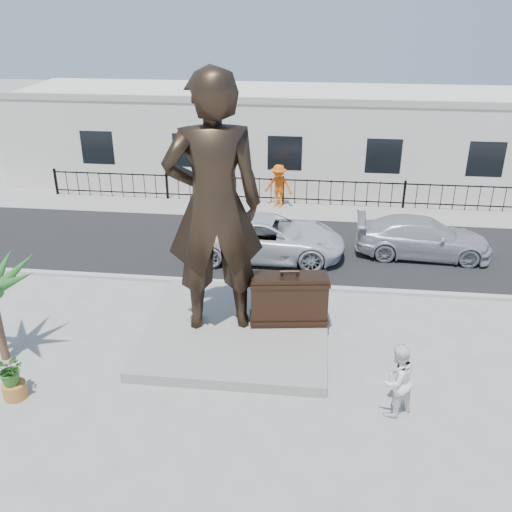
{
  "coord_description": "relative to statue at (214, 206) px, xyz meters",
  "views": [
    {
      "loc": [
        1.67,
        -12.35,
        9.07
      ],
      "look_at": [
        0.0,
        2.0,
        2.3
      ],
      "focal_mm": 40.0,
      "sensor_mm": 36.0,
      "label": 1
    }
  ],
  "objects": [
    {
      "name": "ground",
      "position": [
        1.08,
        -1.6,
        -3.89
      ],
      "size": [
        100.0,
        100.0,
        0.0
      ],
      "primitive_type": "plane",
      "color": "#9E9991",
      "rests_on": "ground"
    },
    {
      "name": "street",
      "position": [
        1.08,
        6.4,
        -3.88
      ],
      "size": [
        40.0,
        7.0,
        0.01
      ],
      "primitive_type": "cube",
      "color": "black",
      "rests_on": "ground"
    },
    {
      "name": "curb",
      "position": [
        1.08,
        2.9,
        -3.83
      ],
      "size": [
        40.0,
        0.25,
        0.12
      ],
      "primitive_type": "cube",
      "color": "#A5A399",
      "rests_on": "ground"
    },
    {
      "name": "far_sidewalk",
      "position": [
        1.08,
        10.4,
        -3.88
      ],
      "size": [
        40.0,
        2.5,
        0.02
      ],
      "primitive_type": "cube",
      "color": "#9E9991",
      "rests_on": "ground"
    },
    {
      "name": "plinth",
      "position": [
        0.58,
        -0.1,
        -3.74
      ],
      "size": [
        5.2,
        5.2,
        0.3
      ],
      "primitive_type": "cube",
      "color": "gray",
      "rests_on": "ground"
    },
    {
      "name": "fence",
      "position": [
        1.08,
        11.2,
        -3.29
      ],
      "size": [
        22.0,
        0.1,
        1.2
      ],
      "primitive_type": "cube",
      "color": "black",
      "rests_on": "ground"
    },
    {
      "name": "building",
      "position": [
        1.08,
        15.4,
        -1.69
      ],
      "size": [
        28.0,
        7.0,
        4.4
      ],
      "primitive_type": "cube",
      "color": "silver",
      "rests_on": "ground"
    },
    {
      "name": "statue",
      "position": [
        0.0,
        0.0,
        0.0
      ],
      "size": [
        2.93,
        2.25,
        7.18
      ],
      "primitive_type": "imported",
      "rotation": [
        0.0,
        0.0,
        3.36
      ],
      "color": "black",
      "rests_on": "plinth"
    },
    {
      "name": "suitcase",
      "position": [
        2.04,
        0.25,
        -2.83
      ],
      "size": [
        2.23,
        0.98,
        1.52
      ],
      "primitive_type": "cube",
      "rotation": [
        0.0,
        0.0,
        0.14
      ],
      "color": "black",
      "rests_on": "plinth"
    },
    {
      "name": "tourist",
      "position": [
        4.73,
        -3.01,
        -2.96
      ],
      "size": [
        1.15,
        1.12,
        1.87
      ],
      "primitive_type": "imported",
      "rotation": [
        0.0,
        0.0,
        3.81
      ],
      "color": "white",
      "rests_on": "ground"
    },
    {
      "name": "car_white",
      "position": [
        0.94,
        5.28,
        -3.09
      ],
      "size": [
        5.73,
        2.76,
        1.57
      ],
      "primitive_type": "imported",
      "rotation": [
        0.0,
        0.0,
        1.6
      ],
      "color": "silver",
      "rests_on": "street"
    },
    {
      "name": "car_silver",
      "position": [
        6.66,
        6.08,
        -3.16
      ],
      "size": [
        5.0,
        2.18,
        1.43
      ],
      "primitive_type": "imported",
      "rotation": [
        0.0,
        0.0,
        1.54
      ],
      "color": "#A5A8AA",
      "rests_on": "street"
    },
    {
      "name": "worker",
      "position": [
        0.9,
        10.72,
        -2.89
      ],
      "size": [
        1.39,
        0.97,
        1.96
      ],
      "primitive_type": "imported",
      "rotation": [
        0.0,
        0.0,
        -0.21
      ],
      "color": "#E1540B",
      "rests_on": "far_sidewalk"
    },
    {
      "name": "palm_tree",
      "position": [
        -5.48,
        -2.01,
        -3.89
      ],
      "size": [
        1.8,
        1.8,
        3.2
      ],
      "primitive_type": null,
      "color": "#20551F",
      "rests_on": "ground"
    },
    {
      "name": "planter",
      "position": [
        -4.4,
        -3.51,
        -3.69
      ],
      "size": [
        0.56,
        0.56,
        0.4
      ],
      "primitive_type": "cylinder",
      "color": "#AE6D2E",
      "rests_on": "ground"
    },
    {
      "name": "shrub",
      "position": [
        -4.4,
        -3.51,
        -3.08
      ],
      "size": [
        0.91,
        0.84,
        0.82
      ],
      "primitive_type": "imported",
      "rotation": [
        0.0,
        0.0,
        -0.33
      ],
      "color": "#346420",
      "rests_on": "planter"
    }
  ]
}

